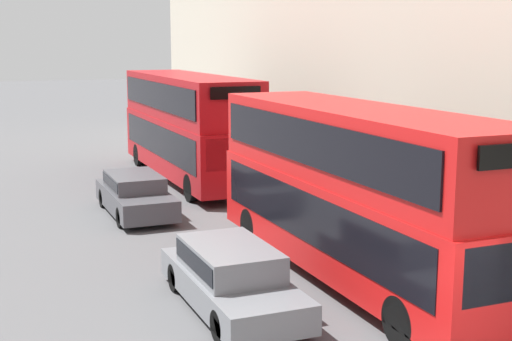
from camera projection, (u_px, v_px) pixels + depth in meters
bus_leading at (355, 185)px, 16.81m from camera, size 2.59×10.74×4.15m
bus_second_in_queue at (187, 122)px, 29.14m from camera, size 2.59×11.30×4.30m
car_dark_sedan at (231, 275)px, 15.19m from camera, size 1.82×4.78×1.38m
car_hatchback at (135, 193)px, 23.46m from camera, size 1.79×4.62×1.35m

